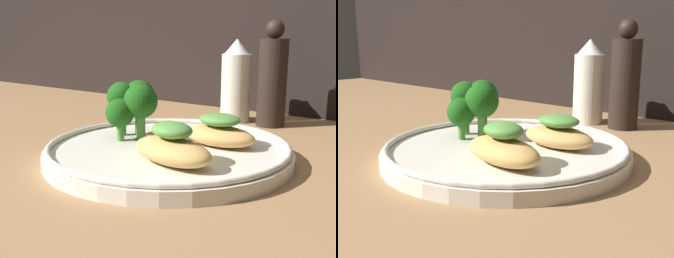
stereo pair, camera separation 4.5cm
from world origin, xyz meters
The scene contains 7 objects.
ground_plane centered at (0.00, 0.00, -0.50)cm, with size 180.00×180.00×1.00cm, color #936D47.
plate centered at (0.00, 0.00, 0.99)cm, with size 26.63×26.63×2.00cm.
grilled_meat_front centered at (3.89, -4.59, 3.00)cm, with size 9.93×6.26×4.05cm.
grilled_meat_middle centered at (4.15, 3.83, 2.90)cm, with size 8.30×4.73×3.58cm.
broccoli_bunch centered at (-5.94, 0.99, 5.63)cm, with size 7.03×7.09×6.64cm.
sauce_bottle centered at (-3.98, 22.79, 6.05)cm, with size 4.51×4.51×12.64cm.
pepper_grinder centered at (1.92, 22.79, 6.97)cm, with size 4.13×4.13×15.35cm.
Camera 1 is at (26.37, -35.27, 13.48)cm, focal length 45.00 mm.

